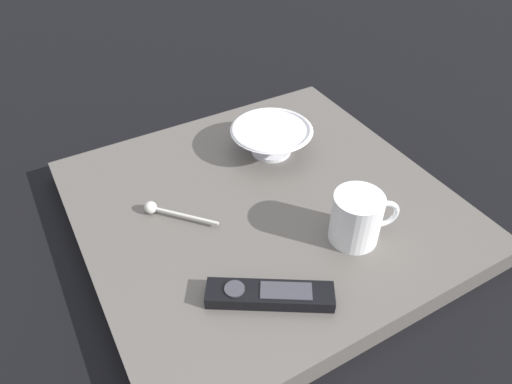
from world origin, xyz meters
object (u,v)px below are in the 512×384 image
(cereal_bowl, at_px, (271,138))
(tv_remote_near, at_px, (270,295))
(coffee_mug, at_px, (357,218))
(teaspoon, at_px, (160,210))

(cereal_bowl, xyz_separation_m, tv_remote_near, (-0.32, 0.19, -0.02))
(coffee_mug, xyz_separation_m, teaspoon, (0.22, 0.27, -0.03))
(cereal_bowl, height_order, coffee_mug, coffee_mug)
(coffee_mug, bearing_deg, tv_remote_near, 101.82)
(cereal_bowl, xyz_separation_m, teaspoon, (-0.07, 0.27, -0.02))
(teaspoon, bearing_deg, coffee_mug, -128.83)
(teaspoon, relative_size, tv_remote_near, 0.60)
(coffee_mug, bearing_deg, teaspoon, 51.17)
(teaspoon, distance_m, tv_remote_near, 0.27)
(coffee_mug, height_order, tv_remote_near, coffee_mug)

